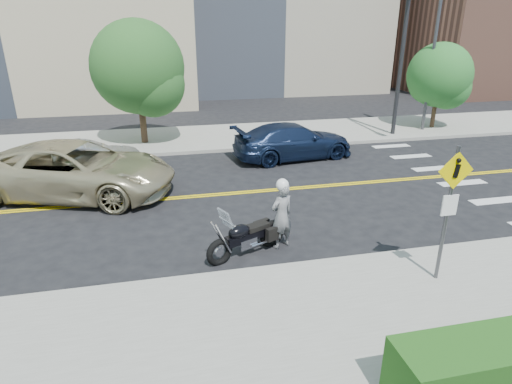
{
  "coord_description": "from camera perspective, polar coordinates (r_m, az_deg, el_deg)",
  "views": [
    {
      "loc": [
        -1.43,
        -13.33,
        5.37
      ],
      "look_at": [
        0.86,
        -3.01,
        1.2
      ],
      "focal_mm": 30.0,
      "sensor_mm": 36.0,
      "label": 1
    }
  ],
  "objects": [
    {
      "name": "suv",
      "position": [
        15.26,
        -22.93,
        2.73
      ],
      "size": [
        7.03,
        4.85,
        1.78
      ],
      "primitive_type": "imported",
      "rotation": [
        0.0,
        0.0,
        1.25
      ],
      "color": "#BFB38C",
      "rests_on": "ground"
    },
    {
      "name": "parked_car_blue",
      "position": [
        18.26,
        5.0,
        6.78
      ],
      "size": [
        5.37,
        2.79,
        1.49
      ],
      "primitive_type": "imported",
      "rotation": [
        0.0,
        0.0,
        1.71
      ],
      "color": "#162443",
      "rests_on": "ground"
    },
    {
      "name": "building_right",
      "position": [
        43.17,
        28.8,
        19.94
      ],
      "size": [
        14.0,
        12.0,
        12.0
      ],
      "primitive_type": "cube",
      "color": "#8C5947",
      "rests_on": "ground_plane"
    },
    {
      "name": "motorcyclist",
      "position": [
        10.75,
        3.44,
        -2.92
      ],
      "size": [
        0.75,
        0.64,
        1.86
      ],
      "rotation": [
        0.0,
        0.0,
        3.55
      ],
      "color": "#A2A1A6",
      "rests_on": "ground"
    },
    {
      "name": "sidewalk_far",
      "position": [
        21.54,
        -8.4,
        7.08
      ],
      "size": [
        60.0,
        5.0,
        0.15
      ],
      "primitive_type": "cube",
      "color": "#9E9B91",
      "rests_on": "ground_plane"
    },
    {
      "name": "pedestrian_sign",
      "position": [
        9.62,
        24.4,
        -1.25
      ],
      "size": [
        0.78,
        0.08,
        3.0
      ],
      "color": "#4C4C51",
      "rests_on": "sidewalk_near"
    },
    {
      "name": "lamp_post",
      "position": [
        23.98,
        22.6,
        17.08
      ],
      "size": [
        0.16,
        0.16,
        8.0
      ],
      "primitive_type": "cylinder",
      "color": "#4C4C51",
      "rests_on": "sidewalk_far"
    },
    {
      "name": "motorcycle",
      "position": [
        10.52,
        -1.16,
        -4.94
      ],
      "size": [
        2.32,
        1.55,
        1.36
      ],
      "primitive_type": null,
      "rotation": [
        0.0,
        0.0,
        0.43
      ],
      "color": "black",
      "rests_on": "ground"
    },
    {
      "name": "parked_car_silver",
      "position": [
        17.03,
        -21.59,
        3.99
      ],
      "size": [
        4.29,
        2.3,
        1.34
      ],
      "primitive_type": "imported",
      "rotation": [
        0.0,
        0.0,
        1.8
      ],
      "color": "#A4A7AC",
      "rests_on": "ground"
    },
    {
      "name": "ground_plane",
      "position": [
        14.44,
        -5.95,
        -0.41
      ],
      "size": [
        120.0,
        120.0,
        0.0
      ],
      "primitive_type": "plane",
      "color": "black",
      "rests_on": "ground"
    },
    {
      "name": "sidewalk_near",
      "position": [
        8.0,
        0.99,
        -19.9
      ],
      "size": [
        60.0,
        5.0,
        0.15
      ],
      "primitive_type": "cube",
      "color": "#9E9B91",
      "rests_on": "ground_plane"
    },
    {
      "name": "tree_far_a",
      "position": [
        20.43,
        -15.5,
        15.72
      ],
      "size": [
        4.12,
        4.12,
        5.63
      ],
      "rotation": [
        0.0,
        0.0,
        -0.06
      ],
      "color": "#382619",
      "rests_on": "ground"
    },
    {
      "name": "tree_far_b",
      "position": [
        24.87,
        23.27,
        14.14
      ],
      "size": [
        3.27,
        3.27,
        4.53
      ],
      "rotation": [
        0.0,
        0.0,
        -0.21
      ],
      "color": "#382619",
      "rests_on": "ground"
    },
    {
      "name": "traffic_light",
      "position": [
        21.67,
        20.39,
        18.45
      ],
      "size": [
        0.28,
        4.5,
        7.0
      ],
      "color": "black",
      "rests_on": "sidewalk_far"
    }
  ]
}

